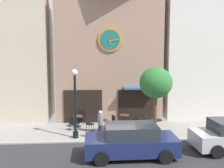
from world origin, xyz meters
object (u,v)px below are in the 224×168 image
(pedestrian_grey, at_px, (101,125))
(cafe_chair_facing_wall, at_px, (112,121))
(cafe_table_near_door, at_px, (102,124))
(cafe_table_center_left, at_px, (78,119))
(cafe_table_center_right, at_px, (124,118))
(street_lamp, at_px, (75,103))
(cafe_table_near_curb, at_px, (156,123))
(cafe_chair_outer, at_px, (73,122))
(cafe_chair_mid_row, at_px, (89,123))
(parked_car_navy, at_px, (131,141))
(cafe_chair_corner, at_px, (136,119))
(cafe_chair_by_entrance, at_px, (147,120))
(cafe_chair_under_awning, at_px, (82,116))
(street_tree, at_px, (156,83))

(pedestrian_grey, bearing_deg, cafe_chair_facing_wall, 67.19)
(cafe_table_near_door, bearing_deg, cafe_table_center_left, 140.36)
(cafe_table_center_left, distance_m, cafe_table_center_right, 3.08)
(street_lamp, distance_m, cafe_table_near_curb, 5.22)
(cafe_table_center_right, bearing_deg, cafe_chair_outer, -164.05)
(cafe_chair_mid_row, xyz_separation_m, parked_car_navy, (2.05, -4.13, 0.23))
(pedestrian_grey, bearing_deg, cafe_table_center_left, 118.73)
(cafe_table_near_door, distance_m, cafe_table_near_curb, 3.38)
(cafe_chair_outer, relative_size, pedestrian_grey, 0.54)
(cafe_chair_corner, bearing_deg, cafe_table_center_left, 177.55)
(cafe_chair_corner, height_order, cafe_chair_by_entrance, same)
(cafe_table_center_right, height_order, cafe_chair_under_awning, cafe_chair_under_awning)
(street_lamp, relative_size, cafe_table_center_left, 5.29)
(street_lamp, bearing_deg, cafe_table_center_right, 37.03)
(cafe_chair_corner, xyz_separation_m, pedestrian_grey, (-2.40, -2.42, 0.33))
(street_lamp, distance_m, cafe_chair_under_awning, 3.35)
(cafe_table_center_left, bearing_deg, street_tree, -26.69)
(street_tree, relative_size, parked_car_navy, 0.94)
(street_lamp, height_order, cafe_chair_facing_wall, street_lamp)
(cafe_chair_outer, bearing_deg, cafe_chair_under_awning, 73.32)
(street_lamp, relative_size, cafe_chair_outer, 4.40)
(cafe_table_near_curb, relative_size, cafe_chair_corner, 0.83)
(cafe_table_near_door, relative_size, cafe_chair_mid_row, 0.86)
(cafe_chair_mid_row, xyz_separation_m, cafe_chair_by_entrance, (3.76, 0.41, 0.00))
(cafe_chair_facing_wall, xyz_separation_m, cafe_chair_under_awning, (-2.01, 1.52, 0.00))
(cafe_chair_facing_wall, xyz_separation_m, cafe_chair_mid_row, (-1.47, -0.24, 0.00))
(street_tree, xyz_separation_m, cafe_chair_corner, (-0.77, 2.14, -2.61))
(street_lamp, relative_size, cafe_chair_facing_wall, 4.40)
(street_lamp, xyz_separation_m, cafe_chair_outer, (-0.28, 1.36, -1.48))
(cafe_chair_under_awning, distance_m, parked_car_navy, 6.44)
(street_tree, bearing_deg, parked_car_navy, -123.00)
(pedestrian_grey, height_order, parked_car_navy, pedestrian_grey)
(cafe_table_near_door, relative_size, parked_car_navy, 0.18)
(street_tree, distance_m, cafe_chair_mid_row, 4.85)
(street_lamp, distance_m, pedestrian_grey, 1.87)
(cafe_table_center_left, relative_size, cafe_table_center_right, 1.03)
(cafe_chair_outer, xyz_separation_m, parked_car_navy, (3.07, -4.26, 0.23))
(cafe_chair_under_awning, bearing_deg, cafe_chair_outer, -106.68)
(cafe_table_center_left, distance_m, parked_car_navy, 5.79)
(cafe_table_near_door, xyz_separation_m, cafe_table_near_curb, (3.38, 0.03, -0.02))
(street_lamp, xyz_separation_m, cafe_chair_under_awning, (0.21, 3.00, -1.48))
(cafe_chair_outer, height_order, pedestrian_grey, pedestrian_grey)
(cafe_table_center_right, height_order, cafe_chair_facing_wall, cafe_chair_facing_wall)
(cafe_table_center_left, xyz_separation_m, cafe_chair_outer, (-0.29, -0.82, 0.02))
(cafe_chair_under_awning, bearing_deg, cafe_chair_facing_wall, -37.06)
(cafe_chair_by_entrance, bearing_deg, cafe_table_center_left, 173.23)
(street_lamp, bearing_deg, cafe_table_near_curb, 11.02)
(cafe_table_near_curb, distance_m, pedestrian_grey, 3.76)
(cafe_table_near_curb, xyz_separation_m, cafe_chair_under_awning, (-4.71, 2.04, 0.00))
(cafe_chair_under_awning, xyz_separation_m, pedestrian_grey, (1.22, -3.39, 0.33))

